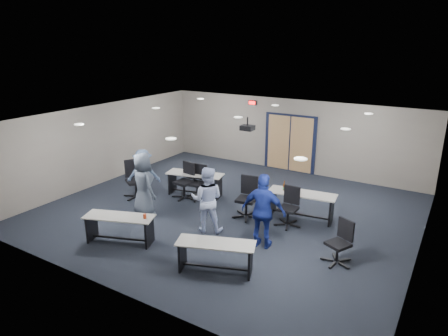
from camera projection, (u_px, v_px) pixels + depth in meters
The scene contains 24 objects.
floor at pixel (229, 211), 11.59m from camera, with size 10.00×10.00×0.00m, color black.
back_wall at pixel (291, 135), 14.83m from camera, with size 10.00×0.04×2.70m, color gray.
front_wall at pixel (107, 228), 7.52m from camera, with size 10.00×0.04×2.70m, color gray.
left_wall at pixel (103, 144), 13.65m from camera, with size 0.04×9.00×2.70m, color gray.
right_wall at pixel (426, 203), 8.69m from camera, with size 0.04×9.00×2.70m, color gray.
ceiling at pixel (229, 119), 10.76m from camera, with size 10.00×9.00×0.04m, color white.
double_door at pixel (290, 143), 14.89m from camera, with size 2.00×0.07×2.20m.
exit_sign at pixel (252, 103), 15.24m from camera, with size 0.32×0.07×0.18m.
ceiling_projector at pixel (247, 128), 11.11m from camera, with size 0.35×0.32×0.37m.
ceiling_can_lights at pixel (234, 119), 10.97m from camera, with size 6.24×5.74×0.02m, color white, non-canonical shape.
table_front_left at pixel (120, 224), 9.67m from camera, with size 1.79×1.12×0.80m.
table_front_right at pixel (216, 252), 8.44m from camera, with size 1.75×1.10×0.68m.
table_back_left at pixel (195, 180), 12.63m from camera, with size 1.88×0.98×0.73m.
table_back_right at pixel (301, 201), 10.97m from camera, with size 1.90×0.84×1.02m.
chair_back_a at pixel (184, 181), 12.38m from camera, with size 0.71×0.71×1.13m, color black, non-canonical shape.
chair_back_b at pixel (197, 182), 12.33m from camera, with size 0.67×0.67×1.07m, color black, non-canonical shape.
chair_back_c at pixel (246, 198), 10.99m from camera, with size 0.73×0.73×1.16m, color black, non-canonical shape.
chair_back_d at pixel (288, 207), 10.51m from camera, with size 0.66×0.66×1.06m, color black, non-canonical shape.
chair_loose_left at pixel (135, 180), 12.40m from camera, with size 0.75×0.75×1.19m, color black, non-canonical shape.
chair_loose_right at pixel (338, 243), 8.73m from camera, with size 0.63×0.63×1.01m, color black, non-canonical shape.
person_plaid at pixel (143, 185), 11.05m from camera, with size 0.89×0.58×1.82m, color #4C5768.
person_lightblue at pixel (207, 199), 10.15m from camera, with size 0.84×0.65×1.72m, color #C0D0FE.
person_navy at pixel (263, 211), 9.32m from camera, with size 1.07×0.45×1.83m, color navy.
person_back at pixel (143, 174), 12.29m from camera, with size 1.02×0.58×1.58m, color #455A7D.
Camera 1 is at (5.43, -9.16, 4.73)m, focal length 32.00 mm.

